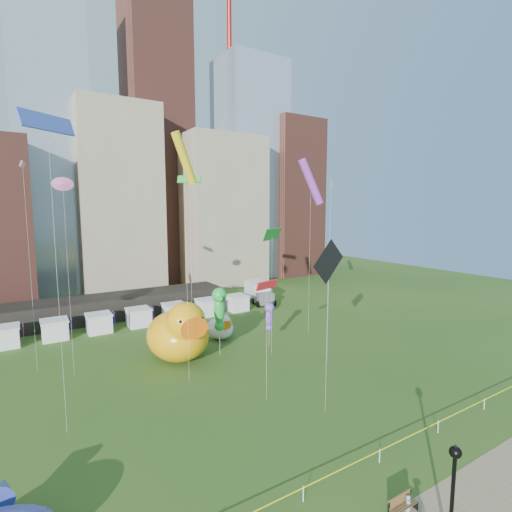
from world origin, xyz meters
TOP-DOWN VIEW (x-y plane):
  - ground at (0.00, 0.00)m, footprint 160.00×160.00m
  - skyline at (2.25, 61.06)m, footprint 101.00×23.00m
  - crane_right at (30.89, 64.00)m, footprint 23.00×1.00m
  - pavilion at (-4.00, 42.00)m, footprint 38.00×6.00m
  - vendor_tents at (1.02, 36.00)m, footprint 33.24×2.80m
  - caution_tape at (0.00, 0.00)m, footprint 50.00×0.06m
  - big_duck at (1.34, 21.70)m, footprint 6.27×8.48m
  - small_duck at (7.89, 25.46)m, footprint 3.65×4.53m
  - seahorse_green at (5.56, 20.96)m, footprint 2.06×2.29m
  - seahorse_purple at (11.67, 20.62)m, footprint 1.44×1.61m
  - park_bench at (3.81, -3.29)m, footprint 1.74×0.56m
  - lamppost at (3.82, -5.85)m, footprint 0.54×0.54m
  - box_truck at (21.83, 39.09)m, footprint 4.37×7.97m
  - toddler at (4.18, -3.38)m, footprint 0.34×0.29m
  - kite_1 at (-11.27, 26.50)m, footprint 0.60×1.82m
  - kite_3 at (10.52, 18.51)m, footprint 3.67×2.64m
  - kite_4 at (0.33, 16.81)m, footprint 2.67×1.61m
  - kite_5 at (-10.02, 13.73)m, footprint 3.39×2.53m
  - kite_7 at (18.37, 21.78)m, footprint 3.44×1.94m
  - kite_8 at (4.43, 10.29)m, footprint 2.25×0.91m
  - kite_9 at (-8.37, 23.71)m, footprint 1.22×0.24m
  - kite_10 at (7.22, 6.28)m, footprint 3.29×0.45m
  - kite_11 at (3.88, 24.49)m, footprint 2.19×2.07m
  - kite_12 at (14.09, 13.65)m, footprint 1.13×1.25m

SIDE VIEW (x-z plane):
  - ground at x=0.00m, z-range 0.00..0.00m
  - toddler at x=4.18m, z-range 0.02..0.86m
  - park_bench at x=3.81m, z-range 0.05..0.93m
  - caution_tape at x=0.00m, z-range 0.23..1.13m
  - vendor_tents at x=1.02m, z-range -0.09..2.31m
  - small_duck at x=7.89m, z-range -0.14..3.17m
  - pavilion at x=-4.00m, z-range 0.00..3.20m
  - box_truck at x=21.83m, z-range 0.04..3.25m
  - big_duck at x=1.34m, z-range -0.27..6.30m
  - lamppost at x=3.82m, z-range 0.58..5.80m
  - seahorse_purple at x=11.67m, z-range 1.14..6.15m
  - seahorse_green at x=5.56m, z-range 1.75..9.12m
  - kite_8 at x=4.43m, z-range 4.55..14.47m
  - kite_10 at x=7.22m, z-range 4.92..18.29m
  - kite_3 at x=10.52m, z-range 6.13..19.67m
  - kite_12 at x=14.09m, z-range 7.54..26.04m
  - kite_9 at x=-8.37m, z-range 8.39..26.74m
  - kite_11 at x=3.88m, z-range 8.97..28.08m
  - kite_7 at x=18.37m, z-range 7.98..29.60m
  - kite_1 at x=-11.27m, z-range 9.24..29.05m
  - kite_4 at x=0.33m, z-range 8.79..30.78m
  - kite_5 at x=-10.02m, z-range 10.10..31.66m
  - skyline at x=2.25m, z-range -12.56..55.44m
  - crane_right at x=30.89m, z-range 8.90..84.90m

